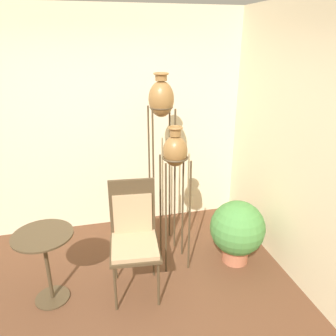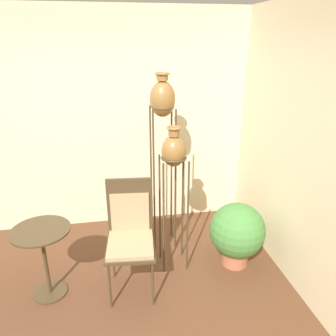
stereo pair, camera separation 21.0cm
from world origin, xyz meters
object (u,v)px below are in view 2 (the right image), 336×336
object	(u,v)px
vase_stand_medium	(174,156)
chair	(130,231)
vase_stand_tall	(163,106)
side_table	(43,248)
potted_plant	(237,232)

from	to	relation	value
vase_stand_medium	chair	distance (m)	0.83
vase_stand_tall	side_table	distance (m)	1.82
vase_stand_medium	vase_stand_tall	bearing A→B (deg)	95.42
side_table	potted_plant	xyz separation A→B (m)	(1.95, 0.12, -0.13)
chair	potted_plant	size ratio (longest dim) A/B	1.54
vase_stand_tall	vase_stand_medium	bearing A→B (deg)	-84.58
vase_stand_tall	side_table	size ratio (longest dim) A/B	2.79
vase_stand_medium	chair	world-z (taller)	vase_stand_medium
side_table	potted_plant	size ratio (longest dim) A/B	1.00
vase_stand_medium	side_table	bearing A→B (deg)	-169.22
side_table	vase_stand_tall	bearing A→B (deg)	28.15
vase_stand_medium	potted_plant	bearing A→B (deg)	-10.52
vase_stand_tall	vase_stand_medium	world-z (taller)	vase_stand_tall
chair	side_table	distance (m)	0.82
side_table	chair	bearing A→B (deg)	-0.34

